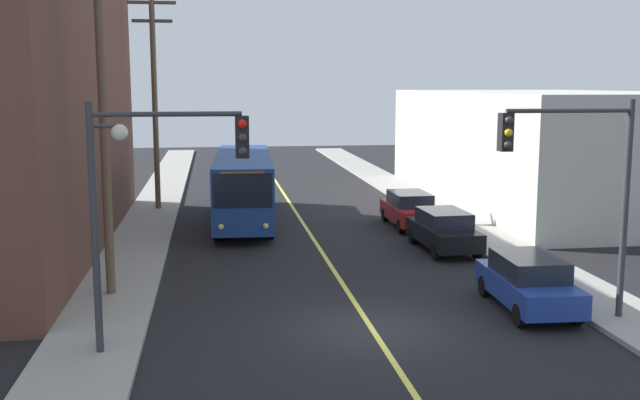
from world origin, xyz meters
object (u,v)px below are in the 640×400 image
object	(u,v)px
parked_car_red	(410,209)
utility_pole_mid	(154,91)
parked_car_black	(444,230)
traffic_signal_right_corner	(574,169)
street_lamp_left	(102,201)
utility_pole_near	(102,87)
traffic_signal_left_corner	(159,180)
parked_car_blue	(528,282)
city_bus	(244,184)

from	to	relation	value
parked_car_red	utility_pole_mid	world-z (taller)	utility_pole_mid
parked_car_black	traffic_signal_right_corner	world-z (taller)	traffic_signal_right_corner
utility_pole_mid	street_lamp_left	xyz separation A→B (m)	(0.22, -20.76, -2.43)
parked_car_red	traffic_signal_right_corner	size ratio (longest dim) A/B	0.74
parked_car_red	utility_pole_mid	bearing A→B (deg)	152.69
parked_car_black	utility_pole_near	bearing A→B (deg)	-158.02
parked_car_black	parked_car_red	bearing A→B (deg)	90.53
traffic_signal_right_corner	parked_car_black	bearing A→B (deg)	93.68
parked_car_red	traffic_signal_left_corner	size ratio (longest dim) A/B	0.74
utility_pole_mid	traffic_signal_left_corner	size ratio (longest dim) A/B	1.84
utility_pole_near	street_lamp_left	xyz separation A→B (m)	(0.54, -4.71, -2.71)
parked_car_blue	street_lamp_left	world-z (taller)	street_lamp_left
utility_pole_near	parked_car_black	bearing A→B (deg)	21.98
utility_pole_near	traffic_signal_left_corner	bearing A→B (deg)	-69.66
city_bus	utility_pole_near	world-z (taller)	utility_pole_near
parked_car_blue	traffic_signal_left_corner	xyz separation A→B (m)	(-10.29, -2.25, 3.46)
parked_car_blue	utility_pole_mid	size ratio (longest dim) A/B	0.41
parked_car_blue	parked_car_red	bearing A→B (deg)	90.53
parked_car_black	parked_car_red	world-z (taller)	same
traffic_signal_right_corner	utility_pole_mid	bearing A→B (deg)	121.30
utility_pole_mid	city_bus	bearing A→B (deg)	-40.41
city_bus	utility_pole_near	bearing A→B (deg)	-110.40
parked_car_red	traffic_signal_right_corner	distance (m)	14.82
city_bus	utility_pole_mid	xyz separation A→B (m)	(-4.29, 3.65, 4.36)
city_bus	traffic_signal_left_corner	xyz separation A→B (m)	(-2.66, -17.67, 2.49)
city_bus	street_lamp_left	distance (m)	17.69
street_lamp_left	city_bus	bearing A→B (deg)	76.61
parked_car_black	utility_pole_near	distance (m)	14.28
parked_car_blue	utility_pole_near	size ratio (longest dim) A/B	0.39
parked_car_blue	utility_pole_mid	xyz separation A→B (m)	(-11.93, 19.07, 5.33)
utility_pole_near	utility_pole_mid	xyz separation A→B (m)	(0.32, 16.05, -0.27)
city_bus	traffic_signal_right_corner	world-z (taller)	traffic_signal_right_corner
city_bus	utility_pole_near	distance (m)	14.02
traffic_signal_right_corner	city_bus	bearing A→B (deg)	115.87
parked_car_black	traffic_signal_left_corner	bearing A→B (deg)	-135.10
city_bus	parked_car_black	size ratio (longest dim) A/B	2.75
traffic_signal_left_corner	street_lamp_left	bearing A→B (deg)	158.30
city_bus	street_lamp_left	xyz separation A→B (m)	(-4.07, -17.11, 1.92)
traffic_signal_left_corner	utility_pole_near	bearing A→B (deg)	110.34
parked_car_red	traffic_signal_left_corner	xyz separation A→B (m)	(-10.17, -15.23, 3.46)
utility_pole_near	traffic_signal_right_corner	bearing A→B (deg)	-19.14
parked_car_blue	city_bus	bearing A→B (deg)	116.35
utility_pole_near	traffic_signal_right_corner	distance (m)	13.69
parked_car_black	city_bus	bearing A→B (deg)	135.29
parked_car_blue	traffic_signal_left_corner	distance (m)	11.09
parked_car_black	traffic_signal_left_corner	size ratio (longest dim) A/B	0.74
parked_car_blue	street_lamp_left	bearing A→B (deg)	-171.79
city_bus	traffic_signal_left_corner	size ratio (longest dim) A/B	2.04
parked_car_red	traffic_signal_right_corner	world-z (taller)	traffic_signal_right_corner
parked_car_black	traffic_signal_left_corner	world-z (taller)	traffic_signal_left_corner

